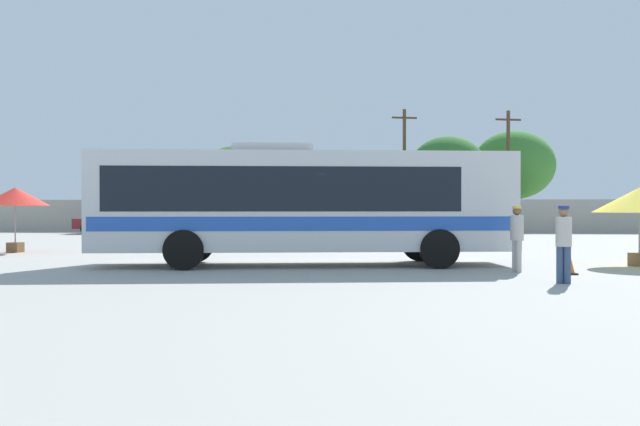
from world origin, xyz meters
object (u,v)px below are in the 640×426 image
parked_car_third_silver (311,222)px  attendant_by_bus_door (517,234)px  vendor_umbrella_near_gate_red (15,197)px  passenger_waiting_on_apron (564,239)px  roadside_tree_midright (448,169)px  utility_pole_near (508,169)px  parked_car_second_maroon (199,221)px  roadside_tree_left (120,174)px  coach_bus_silver_blue (299,201)px  vendor_umbrella_secondary_yellow (640,201)px  roadside_tree_midleft (235,175)px  traffic_cone_on_apron (569,262)px  utility_pole_far (404,167)px  parked_car_leftmost_maroon (112,221)px  roadside_tree_right (514,165)px  parked_car_rightmost_grey (397,222)px

parked_car_third_silver → attendant_by_bus_door: bearing=-73.2°
vendor_umbrella_near_gate_red → parked_car_third_silver: 19.59m
passenger_waiting_on_apron → roadside_tree_midright: roadside_tree_midright is taller
parked_car_third_silver → utility_pole_near: 14.39m
parked_car_second_maroon → passenger_waiting_on_apron: bearing=-60.9°
vendor_umbrella_near_gate_red → roadside_tree_left: 26.60m
parked_car_second_maroon → vendor_umbrella_near_gate_red: bearing=-98.0°
coach_bus_silver_blue → roadside_tree_left: size_ratio=2.06×
vendor_umbrella_secondary_yellow → utility_pole_near: size_ratio=0.31×
coach_bus_silver_blue → roadside_tree_midleft: roadside_tree_midleft is taller
vendor_umbrella_secondary_yellow → roadside_tree_midright: bearing=94.0°
traffic_cone_on_apron → parked_car_third_silver: bearing=108.8°
vendor_umbrella_secondary_yellow → utility_pole_far: size_ratio=0.29×
traffic_cone_on_apron → coach_bus_silver_blue: bearing=162.9°
passenger_waiting_on_apron → parked_car_third_silver: bearing=106.0°
vendor_umbrella_near_gate_red → parked_car_third_silver: vendor_umbrella_near_gate_red is taller
parked_car_second_maroon → parked_car_leftmost_maroon: bearing=176.6°
utility_pole_near → roadside_tree_right: size_ratio=1.12×
attendant_by_bus_door → parked_car_leftmost_maroon: size_ratio=0.35×
passenger_waiting_on_apron → vendor_umbrella_near_gate_red: 18.95m
attendant_by_bus_door → roadside_tree_left: (-22.28, 32.09, 3.24)m
passenger_waiting_on_apron → vendor_umbrella_secondary_yellow: (3.35, 4.48, 0.86)m
parked_car_rightmost_grey → roadside_tree_left: 22.18m
vendor_umbrella_near_gate_red → roadside_tree_midleft: bearing=84.3°
passenger_waiting_on_apron → parked_car_third_silver: 27.03m
roadside_tree_midleft → traffic_cone_on_apron: 37.06m
roadside_tree_left → vendor_umbrella_near_gate_red: bearing=-77.1°
parked_car_rightmost_grey → utility_pole_near: bearing=30.2°
parked_car_leftmost_maroon → parked_car_second_maroon: size_ratio=1.06×
roadside_tree_right → passenger_waiting_on_apron: bearing=-100.8°
parked_car_leftmost_maroon → roadside_tree_left: 9.49m
utility_pole_near → utility_pole_far: 7.08m
parked_car_leftmost_maroon → roadside_tree_right: (26.66, 9.02, 3.97)m
passenger_waiting_on_apron → utility_pole_far: utility_pole_far is taller
vendor_umbrella_near_gate_red → traffic_cone_on_apron: vendor_umbrella_near_gate_red is taller
parked_car_leftmost_maroon → roadside_tree_midleft: 11.75m
parked_car_second_maroon → roadside_tree_left: bearing=133.5°
passenger_waiting_on_apron → roadside_tree_midleft: (-14.08, 35.77, 3.19)m
coach_bus_silver_blue → passenger_waiting_on_apron: (6.02, -4.07, -0.86)m
parked_car_leftmost_maroon → utility_pole_near: bearing=11.3°
roadside_tree_right → attendant_by_bus_door: bearing=-102.2°
parked_car_leftmost_maroon → parked_car_rightmost_grey: size_ratio=1.01×
passenger_waiting_on_apron → roadside_tree_midright: (1.44, 31.49, 3.32)m
parked_car_rightmost_grey → utility_pole_far: utility_pole_far is taller
vendor_umbrella_near_gate_red → passenger_waiting_on_apron: bearing=-27.6°
roadside_tree_right → traffic_cone_on_apron: 34.03m
passenger_waiting_on_apron → vendor_umbrella_near_gate_red: size_ratio=0.69×
parked_car_rightmost_grey → roadside_tree_right: size_ratio=0.64×
traffic_cone_on_apron → roadside_tree_left: bearing=125.6°
parked_car_second_maroon → roadside_tree_midleft: roadside_tree_midleft is taller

